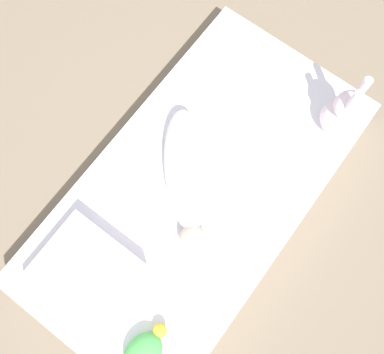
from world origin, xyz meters
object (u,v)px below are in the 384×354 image
(bunny_plush, at_px, (343,114))
(pillow, at_px, (84,272))
(swaddled_baby, at_px, (187,173))
(turtle_plush, at_px, (144,352))

(bunny_plush, bearing_deg, pillow, 158.13)
(swaddled_baby, xyz_separation_m, bunny_plush, (0.55, -0.35, 0.05))
(pillow, height_order, turtle_plush, turtle_plush)
(swaddled_baby, distance_m, pillow, 0.54)
(bunny_plush, distance_m, turtle_plush, 1.17)
(swaddled_baby, relative_size, turtle_plush, 2.45)
(turtle_plush, bearing_deg, bunny_plush, -4.02)
(bunny_plush, relative_size, turtle_plush, 1.68)
(bunny_plush, xyz_separation_m, turtle_plush, (-1.17, 0.08, -0.08))
(pillow, bearing_deg, turtle_plush, -103.30)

